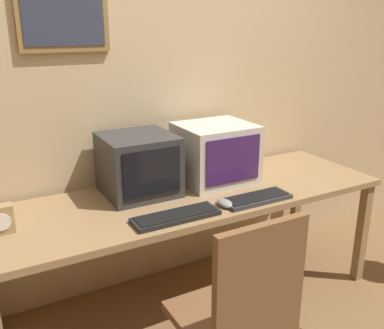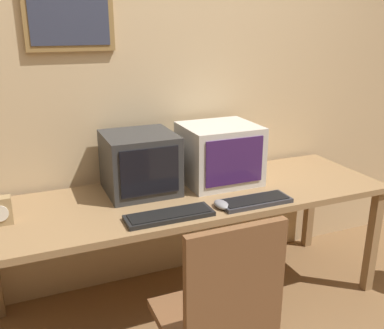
{
  "view_description": "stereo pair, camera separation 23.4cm",
  "coord_description": "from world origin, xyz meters",
  "px_view_note": "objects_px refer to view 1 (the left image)",
  "views": [
    {
      "loc": [
        -1.07,
        -0.95,
        1.61
      ],
      "look_at": [
        0.0,
        1.0,
        0.88
      ],
      "focal_mm": 40.0,
      "sensor_mm": 36.0,
      "label": 1
    },
    {
      "loc": [
        -0.86,
        -1.05,
        1.61
      ],
      "look_at": [
        0.0,
        1.0,
        0.88
      ],
      "focal_mm": 40.0,
      "sensor_mm": 36.0,
      "label": 2
    }
  ],
  "objects_px": {
    "monitor_right": "(215,153)",
    "keyboard_side": "(256,198)",
    "monitor_left": "(139,165)",
    "mouse_near_keyboard": "(225,203)",
    "desk_clock": "(1,220)",
    "keyboard_main": "(176,216)"
  },
  "relations": [
    {
      "from": "monitor_left",
      "to": "mouse_near_keyboard",
      "type": "height_order",
      "value": "monitor_left"
    },
    {
      "from": "monitor_left",
      "to": "mouse_near_keyboard",
      "type": "xyz_separation_m",
      "value": [
        0.32,
        -0.39,
        -0.15
      ]
    },
    {
      "from": "keyboard_main",
      "to": "mouse_near_keyboard",
      "type": "height_order",
      "value": "mouse_near_keyboard"
    },
    {
      "from": "desk_clock",
      "to": "mouse_near_keyboard",
      "type": "bearing_deg",
      "value": -12.59
    },
    {
      "from": "mouse_near_keyboard",
      "to": "monitor_left",
      "type": "bearing_deg",
      "value": 129.11
    },
    {
      "from": "keyboard_main",
      "to": "keyboard_side",
      "type": "xyz_separation_m",
      "value": [
        0.48,
        -0.01,
        -0.0
      ]
    },
    {
      "from": "monitor_right",
      "to": "keyboard_main",
      "type": "distance_m",
      "value": 0.61
    },
    {
      "from": "keyboard_side",
      "to": "desk_clock",
      "type": "relative_size",
      "value": 2.89
    },
    {
      "from": "monitor_right",
      "to": "mouse_near_keyboard",
      "type": "bearing_deg",
      "value": -114.11
    },
    {
      "from": "monitor_right",
      "to": "keyboard_main",
      "type": "bearing_deg",
      "value": -140.67
    },
    {
      "from": "keyboard_main",
      "to": "mouse_near_keyboard",
      "type": "relative_size",
      "value": 3.74
    },
    {
      "from": "keyboard_main",
      "to": "desk_clock",
      "type": "xyz_separation_m",
      "value": [
        -0.76,
        0.24,
        0.05
      ]
    },
    {
      "from": "monitor_left",
      "to": "keyboard_side",
      "type": "height_order",
      "value": "monitor_left"
    },
    {
      "from": "keyboard_main",
      "to": "mouse_near_keyboard",
      "type": "bearing_deg",
      "value": 1.58
    },
    {
      "from": "keyboard_main",
      "to": "keyboard_side",
      "type": "distance_m",
      "value": 0.48
    },
    {
      "from": "monitor_right",
      "to": "desk_clock",
      "type": "height_order",
      "value": "monitor_right"
    },
    {
      "from": "monitor_right",
      "to": "keyboard_side",
      "type": "height_order",
      "value": "monitor_right"
    },
    {
      "from": "keyboard_main",
      "to": "desk_clock",
      "type": "bearing_deg",
      "value": 162.31
    },
    {
      "from": "keyboard_main",
      "to": "mouse_near_keyboard",
      "type": "xyz_separation_m",
      "value": [
        0.29,
        0.01,
        0.01
      ]
    },
    {
      "from": "monitor_right",
      "to": "keyboard_side",
      "type": "relative_size",
      "value": 1.1
    },
    {
      "from": "keyboard_main",
      "to": "desk_clock",
      "type": "relative_size",
      "value": 3.26
    },
    {
      "from": "desk_clock",
      "to": "monitor_right",
      "type": "bearing_deg",
      "value": 5.99
    }
  ]
}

